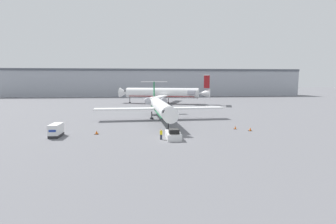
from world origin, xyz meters
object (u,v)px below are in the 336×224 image
object	(u,v)px
traffic_cone_left	(97,132)
luggage_cart	(56,130)
worker_near_tug	(161,134)
airplane_parked_far_left	(164,93)
traffic_cone_right	(235,127)
pushback_tug	(173,135)
traffic_cone_mid	(250,129)
airplane_main	(160,106)

from	to	relation	value
traffic_cone_left	luggage_cart	bearing A→B (deg)	-168.65
worker_near_tug	traffic_cone_left	size ratio (longest dim) A/B	2.28
airplane_parked_far_left	luggage_cart	bearing A→B (deg)	-110.69
worker_near_tug	traffic_cone_right	distance (m)	16.70
traffic_cone_right	traffic_cone_left	bearing A→B (deg)	-174.60
pushback_tug	traffic_cone_left	world-z (taller)	pushback_tug
worker_near_tug	pushback_tug	bearing A→B (deg)	11.05
traffic_cone_right	traffic_cone_mid	world-z (taller)	traffic_cone_right
airplane_parked_far_left	airplane_main	bearing A→B (deg)	-95.94
traffic_cone_left	worker_near_tug	bearing A→B (deg)	-25.11
airplane_main	traffic_cone_mid	bearing A→B (deg)	-44.89
luggage_cart	traffic_cone_right	bearing A→B (deg)	6.60
worker_near_tug	traffic_cone_right	size ratio (longest dim) A/B	2.42
luggage_cart	airplane_parked_far_left	world-z (taller)	airplane_parked_far_left
traffic_cone_right	traffic_cone_mid	bearing A→B (deg)	-42.53
traffic_cone_mid	airplane_parked_far_left	xyz separation A→B (m)	(-11.34, 59.22, 4.02)
airplane_main	pushback_tug	world-z (taller)	airplane_main
luggage_cart	traffic_cone_left	bearing A→B (deg)	11.35
traffic_cone_left	traffic_cone_mid	size ratio (longest dim) A/B	1.09
pushback_tug	traffic_cone_right	distance (m)	14.76
luggage_cart	pushback_tug	bearing A→B (deg)	-10.13
airplane_main	traffic_cone_mid	world-z (taller)	airplane_main
pushback_tug	traffic_cone_left	bearing A→B (deg)	159.86
traffic_cone_left	airplane_parked_far_left	size ratio (longest dim) A/B	0.02
airplane_main	traffic_cone_left	distance (m)	20.48
worker_near_tug	airplane_parked_far_left	size ratio (longest dim) A/B	0.04
luggage_cart	worker_near_tug	distance (m)	17.74
traffic_cone_left	traffic_cone_right	world-z (taller)	traffic_cone_right
traffic_cone_right	airplane_main	bearing A→B (deg)	134.75
luggage_cart	traffic_cone_left	xyz separation A→B (m)	(6.40, 1.28, -0.76)
airplane_main	airplane_parked_far_left	bearing A→B (deg)	84.06
traffic_cone_left	airplane_parked_far_left	distance (m)	62.08
pushback_tug	traffic_cone_left	size ratio (longest dim) A/B	6.68
airplane_main	luggage_cart	xyz separation A→B (m)	(-18.50, -17.54, -2.20)
airplane_main	traffic_cone_left	xyz separation A→B (m)	(-12.11, -16.25, -2.96)
traffic_cone_mid	airplane_parked_far_left	size ratio (longest dim) A/B	0.02
traffic_cone_left	pushback_tug	bearing A→B (deg)	-20.14
traffic_cone_mid	airplane_main	bearing A→B (deg)	135.11
airplane_main	airplane_parked_far_left	xyz separation A→B (m)	(4.52, 43.42, 1.03)
traffic_cone_left	airplane_main	bearing A→B (deg)	53.32
traffic_cone_right	traffic_cone_mid	xyz separation A→B (m)	(2.16, -1.98, -0.04)
pushback_tug	traffic_cone_mid	distance (m)	15.93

